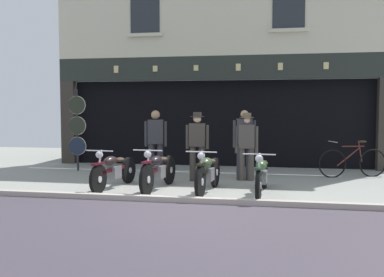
# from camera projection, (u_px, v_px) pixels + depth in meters

# --- Properties ---
(ground) EXTENTS (21.95, 22.00, 0.18)m
(ground) POSITION_uv_depth(u_px,v_px,m) (170.00, 218.00, 7.02)
(ground) COLOR gray
(shop_facade) EXTENTS (10.25, 4.42, 6.20)m
(shop_facade) POSITION_uv_depth(u_px,v_px,m) (224.00, 110.00, 14.75)
(shop_facade) COLOR black
(shop_facade) RESTS_ON ground
(motorcycle_left) EXTENTS (0.62, 1.97, 0.90)m
(motorcycle_left) POSITION_uv_depth(u_px,v_px,m) (114.00, 170.00, 9.45)
(motorcycle_left) COLOR black
(motorcycle_left) RESTS_ON ground
(motorcycle_center_left) EXTENTS (0.62, 2.09, 0.92)m
(motorcycle_center_left) POSITION_uv_depth(u_px,v_px,m) (159.00, 170.00, 9.27)
(motorcycle_center_left) COLOR black
(motorcycle_center_left) RESTS_ON ground
(motorcycle_center) EXTENTS (0.62, 1.96, 0.92)m
(motorcycle_center) POSITION_uv_depth(u_px,v_px,m) (208.00, 172.00, 8.98)
(motorcycle_center) COLOR black
(motorcycle_center) RESTS_ON ground
(motorcycle_center_right) EXTENTS (0.62, 2.05, 0.91)m
(motorcycle_center_right) POSITION_uv_depth(u_px,v_px,m) (262.00, 174.00, 8.75)
(motorcycle_center_right) COLOR black
(motorcycle_center_right) RESTS_ON ground
(salesman_left) EXTENTS (0.55, 0.28, 1.70)m
(salesman_left) POSITION_uv_depth(u_px,v_px,m) (156.00, 141.00, 10.76)
(salesman_left) COLOR #2D2D33
(salesman_left) RESTS_ON ground
(shopkeeper_center) EXTENTS (0.56, 0.33, 1.66)m
(shopkeeper_center) POSITION_uv_depth(u_px,v_px,m) (197.00, 143.00, 10.36)
(shopkeeper_center) COLOR #38332D
(shopkeeper_center) RESTS_ON ground
(salesman_right) EXTENTS (0.56, 0.35, 1.64)m
(salesman_right) POSITION_uv_depth(u_px,v_px,m) (246.00, 143.00, 10.46)
(salesman_right) COLOR #47423D
(salesman_right) RESTS_ON ground
(assistant_far_right) EXTENTS (0.55, 0.29, 1.71)m
(assistant_far_right) POSITION_uv_depth(u_px,v_px,m) (244.00, 142.00, 10.50)
(assistant_far_right) COLOR #2D2D33
(assistant_far_right) RESTS_ON ground
(tyre_sign_pole) EXTENTS (0.52, 0.06, 2.29)m
(tyre_sign_pole) POSITION_uv_depth(u_px,v_px,m) (77.00, 126.00, 12.11)
(tyre_sign_pole) COLOR #232328
(tyre_sign_pole) RESTS_ON ground
(advert_board_near) EXTENTS (0.83, 0.03, 0.92)m
(advert_board_near) POSITION_uv_depth(u_px,v_px,m) (306.00, 111.00, 12.70)
(advert_board_near) COLOR beige
(leaning_bicycle) EXTENTS (1.75, 0.69, 0.96)m
(leaning_bicycle) POSITION_uv_depth(u_px,v_px,m) (353.00, 162.00, 11.01)
(leaning_bicycle) COLOR black
(leaning_bicycle) RESTS_ON ground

